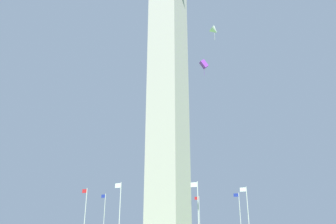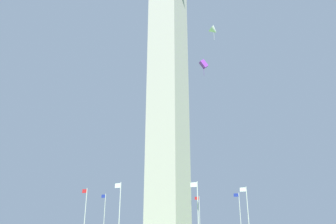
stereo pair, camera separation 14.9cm
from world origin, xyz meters
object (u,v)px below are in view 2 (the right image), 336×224
object	(u,v)px
kite_purple_box	(204,64)
flagpole_sw	(240,212)
obelisk_monument	(168,85)
flagpole_n	(104,212)
flagpole_s	(247,209)
flagpole_nw	(149,213)
flagpole_se	(197,207)
flagpole_ne	(85,210)
flagpole_e	(119,208)
kite_white_delta	(214,30)
flagpole_w	(199,213)

from	to	relation	value
kite_purple_box	flagpole_sw	bearing A→B (deg)	-84.48
obelisk_monument	flagpole_n	world-z (taller)	obelisk_monument
flagpole_s	flagpole_sw	distance (m)	11.17
flagpole_sw	flagpole_nw	size ratio (longest dim) A/B	1.00
flagpole_n	flagpole_se	bearing A→B (deg)	157.50
flagpole_ne	flagpole_s	xyz separation A→B (m)	(-24.91, -10.32, 0.00)
flagpole_n	flagpole_nw	xyz separation A→B (m)	(-4.27, -10.32, 0.00)
flagpole_se	flagpole_nw	distance (m)	29.19
flagpole_e	flagpole_nw	bearing A→B (deg)	-67.50
obelisk_monument	flagpole_e	distance (m)	28.93
obelisk_monument	flagpole_s	world-z (taller)	obelisk_monument
flagpole_s	flagpole_sw	bearing A→B (deg)	-67.50
flagpole_n	flagpole_sw	bearing A→B (deg)	-157.50
flagpole_sw	kite_white_delta	xyz separation A→B (m)	(-8.23, 33.61, 18.66)
flagpole_se	flagpole_nw	world-z (taller)	same
flagpole_se	flagpole_sw	xyz separation A→B (m)	(-0.00, -20.64, 0.00)
flagpole_n	flagpole_se	distance (m)	26.97
flagpole_ne	flagpole_e	distance (m)	11.17
flagpole_sw	kite_purple_box	size ratio (longest dim) A/B	2.98
flagpole_ne	kite_white_delta	distance (m)	36.74
obelisk_monument	flagpole_ne	distance (m)	28.95
flagpole_sw	flagpole_w	distance (m)	11.17
obelisk_monument	flagpole_se	world-z (taller)	obelisk_monument
flagpole_e	kite_purple_box	size ratio (longest dim) A/B	2.98
obelisk_monument	kite_purple_box	bearing A→B (deg)	138.25
obelisk_monument	kite_white_delta	size ratio (longest dim) A/B	31.91
flagpole_nw	kite_purple_box	world-z (taller)	kite_purple_box
flagpole_ne	kite_white_delta	xyz separation A→B (m)	(-28.87, 12.98, 18.66)
flagpole_se	flagpole_w	xyz separation A→B (m)	(10.32, -24.91, 0.00)
flagpole_n	flagpole_nw	size ratio (longest dim) A/B	1.00
flagpole_se	flagpole_s	world-z (taller)	same
kite_purple_box	obelisk_monument	bearing A→B (deg)	-41.75
flagpole_n	flagpole_w	size ratio (longest dim) A/B	1.00
kite_purple_box	kite_white_delta	size ratio (longest dim) A/B	1.46
flagpole_w	kite_white_delta	distance (m)	46.13
flagpole_e	flagpole_nw	world-z (taller)	same
kite_purple_box	flagpole_nw	bearing A→B (deg)	-43.20
flagpole_nw	flagpole_e	bearing A→B (deg)	112.50
flagpole_n	kite_purple_box	bearing A→B (deg)	157.82
flagpole_s	obelisk_monument	bearing A→B (deg)	-0.00
flagpole_sw	kite_purple_box	distance (m)	30.43
kite_purple_box	flagpole_e	bearing A→B (deg)	16.20
kite_white_delta	kite_purple_box	bearing A→B (deg)	-63.37
flagpole_n	kite_white_delta	size ratio (longest dim) A/B	4.35
flagpole_w	kite_purple_box	bearing A→B (deg)	115.82
flagpole_s	flagpole_w	size ratio (longest dim) A/B	1.00
flagpole_e	flagpole_s	size ratio (longest dim) A/B	1.00
flagpole_n	flagpole_se	world-z (taller)	same
flagpole_nw	kite_white_delta	distance (m)	48.08
flagpole_se	kite_white_delta	size ratio (longest dim) A/B	4.35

